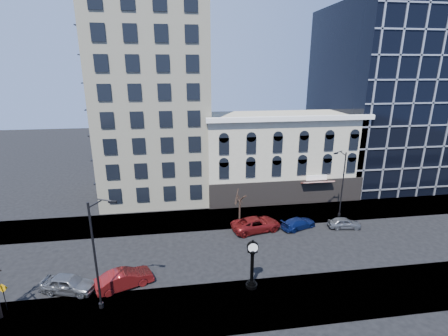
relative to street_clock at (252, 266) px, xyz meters
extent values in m
plane|color=black|center=(-2.97, 6.00, -2.19)|extent=(160.00, 160.00, 0.00)
cube|color=gray|center=(-2.97, 14.00, -2.13)|extent=(160.00, 6.00, 0.12)
cube|color=gray|center=(-2.97, -2.00, -2.13)|extent=(160.00, 6.00, 0.12)
cube|color=beige|center=(-8.97, 25.00, 16.81)|extent=(15.00, 15.00, 38.00)
cube|color=#B8B298|center=(9.03, 22.00, 3.81)|extent=(22.00, 10.00, 12.00)
cube|color=white|center=(9.03, 16.80, 10.01)|extent=(22.60, 0.80, 0.60)
cube|color=black|center=(9.03, 16.95, -0.39)|extent=(22.00, 0.30, 3.60)
cube|color=maroon|center=(13.03, 16.40, 1.21)|extent=(4.50, 1.18, 0.55)
cube|color=black|center=(29.03, 27.00, 11.81)|extent=(20.00, 20.00, 28.00)
cylinder|color=black|center=(0.00, 0.00, -1.93)|extent=(1.04, 1.04, 0.28)
cylinder|color=black|center=(0.00, 0.00, -1.69)|extent=(0.76, 0.76, 0.19)
cylinder|color=black|center=(0.00, 0.00, -1.52)|extent=(0.57, 0.57, 0.15)
cylinder|color=black|center=(0.00, 0.00, -0.09)|extent=(0.30, 0.30, 2.74)
sphere|color=black|center=(0.00, 0.00, 1.38)|extent=(0.53, 0.53, 0.53)
cube|color=black|center=(0.00, 0.00, 1.47)|extent=(0.87, 0.31, 0.24)
cylinder|color=black|center=(0.00, 0.00, 1.85)|extent=(1.01, 0.42, 0.98)
cylinder|color=white|center=(0.00, -0.16, 1.85)|extent=(0.83, 0.12, 0.83)
cylinder|color=white|center=(0.00, 0.16, 1.85)|extent=(0.83, 0.12, 0.83)
sphere|color=black|center=(0.00, 0.00, 2.42)|extent=(0.19, 0.19, 0.19)
cylinder|color=black|center=(-12.44, -0.79, 2.46)|extent=(0.17, 0.17, 9.07)
cylinder|color=black|center=(-12.44, -0.79, -1.86)|extent=(0.38, 0.38, 0.42)
cube|color=black|center=(-10.52, -1.33, 7.15)|extent=(0.62, 0.38, 0.15)
cylinder|color=black|center=(14.42, 12.25, 2.18)|extent=(0.16, 0.16, 8.50)
cylinder|color=black|center=(14.42, 12.25, -1.88)|extent=(0.36, 0.36, 0.40)
cube|color=black|center=(12.70, 11.50, 6.57)|extent=(0.59, 0.42, 0.14)
cylinder|color=#302118|center=(1.42, 12.86, -0.72)|extent=(0.23, 0.23, 2.71)
cylinder|color=black|center=(-19.78, 0.00, -0.96)|extent=(0.06, 0.06, 2.22)
cube|color=#EDA40C|center=(-19.78, 0.00, -0.05)|extent=(0.79, 0.04, 0.79)
imported|color=#595B60|center=(-15.62, 1.77, -1.41)|extent=(4.91, 2.99, 1.56)
imported|color=maroon|center=(-10.98, 1.76, -1.39)|extent=(5.15, 3.36, 1.60)
imported|color=maroon|center=(2.91, 10.25, -1.38)|extent=(6.29, 3.83, 1.63)
imported|color=#0C194C|center=(8.08, 10.08, -1.54)|extent=(4.84, 3.28, 1.30)
imported|color=#595B60|center=(13.55, 9.32, -1.54)|extent=(4.02, 2.09, 1.31)
camera|label=1|loc=(-5.86, -23.47, 16.18)|focal=26.00mm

